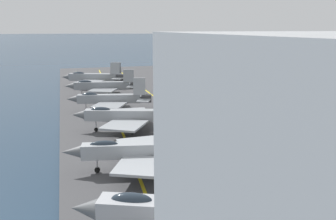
{
  "coord_description": "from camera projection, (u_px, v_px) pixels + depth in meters",
  "views": [
    {
      "loc": [
        -54.84,
        19.42,
        15.55
      ],
      "look_at": [
        -2.39,
        3.91,
        2.9
      ],
      "focal_mm": 38.0,
      "sensor_mm": 36.0,
      "label": 1
    }
  ],
  "objects": [
    {
      "name": "crew_purple_vest",
      "position": [
        247.0,
        139.0,
        46.43
      ],
      "size": [
        0.44,
        0.36,
        1.81
      ],
      "color": "#4C473D",
      "rests_on": "carrier_deck"
    },
    {
      "name": "parked_jet_second",
      "position": [
        143.0,
        150.0,
        38.03
      ],
      "size": [
        12.73,
        16.31,
        5.93
      ],
      "color": "#9EA3A8",
      "rests_on": "carrier_deck"
    },
    {
      "name": "deck_stripe_foul_line",
      "position": [
        246.0,
        115.0,
        63.13
      ],
      "size": [
        156.17,
        10.12,
        0.01
      ],
      "primitive_type": "cube",
      "rotation": [
        0.0,
        0.0,
        -0.06
      ],
      "color": "yellow",
      "rests_on": "carrier_deck"
    },
    {
      "name": "crew_red_vest",
      "position": [
        208.0,
        86.0,
        88.86
      ],
      "size": [
        0.37,
        0.44,
        1.84
      ],
      "color": "#4C473D",
      "rests_on": "carrier_deck"
    },
    {
      "name": "ground_plane",
      "position": [
        186.0,
        122.0,
        60.11
      ],
      "size": [
        2000.0,
        2000.0,
        0.0
      ],
      "primitive_type": "plane",
      "color": "#23384C"
    },
    {
      "name": "deck_stripe_centerline",
      "position": [
        186.0,
        120.0,
        60.01
      ],
      "size": [
        156.46,
        0.36,
        0.01
      ],
      "primitive_type": "cube",
      "color": "yellow",
      "rests_on": "carrier_deck"
    },
    {
      "name": "deck_stripe_edge_line",
      "position": [
        120.0,
        125.0,
        56.9
      ],
      "size": [
        156.2,
        9.67,
        0.01
      ],
      "primitive_type": "cube",
      "rotation": [
        0.0,
        0.0,
        -0.06
      ],
      "color": "yellow",
      "rests_on": "carrier_deck"
    },
    {
      "name": "parked_jet_fifth",
      "position": [
        104.0,
        86.0,
        80.71
      ],
      "size": [
        12.28,
        16.81,
        5.95
      ],
      "color": "gray",
      "rests_on": "carrier_deck"
    },
    {
      "name": "parked_jet_third",
      "position": [
        128.0,
        115.0,
        52.6
      ],
      "size": [
        13.85,
        16.15,
        5.96
      ],
      "color": "#93999E",
      "rests_on": "carrier_deck"
    },
    {
      "name": "parked_jet_sixth",
      "position": [
        94.0,
        77.0,
        93.87
      ],
      "size": [
        13.51,
        17.17,
        6.39
      ],
      "color": "gray",
      "rests_on": "carrier_deck"
    },
    {
      "name": "crew_yellow_vest",
      "position": [
        185.0,
        116.0,
        58.92
      ],
      "size": [
        0.41,
        0.31,
        1.69
      ],
      "color": "#4C473D",
      "rests_on": "carrier_deck"
    },
    {
      "name": "parked_jet_fourth",
      "position": [
        112.0,
        99.0,
        65.4
      ],
      "size": [
        13.03,
        15.63,
        6.22
      ],
      "color": "gray",
      "rests_on": "carrier_deck"
    },
    {
      "name": "carrier_deck",
      "position": [
        186.0,
        121.0,
        60.06
      ],
      "size": [
        173.84,
        41.02,
        0.4
      ],
      "primitive_type": "cube",
      "color": "#424244",
      "rests_on": "ground"
    },
    {
      "name": "parked_jet_nearest",
      "position": [
        188.0,
        215.0,
        24.33
      ],
      "size": [
        12.75,
        16.11,
        6.49
      ],
      "color": "#A8AAAF",
      "rests_on": "carrier_deck"
    }
  ]
}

